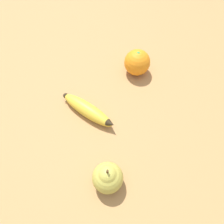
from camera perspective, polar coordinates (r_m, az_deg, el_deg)
name	(u,v)px	position (r m, az deg, el deg)	size (l,w,h in m)	color
ground_plane	(101,102)	(0.66, -2.97, 2.60)	(3.00, 3.00, 0.00)	#A87A47
banana	(88,110)	(0.62, -6.29, 0.48)	(0.06, 0.19, 0.04)	gold
orange	(137,62)	(0.71, 6.59, 12.74)	(0.08, 0.08, 0.08)	orange
pear	(108,177)	(0.52, -1.14, -16.67)	(0.07, 0.07, 0.09)	#B7AD47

